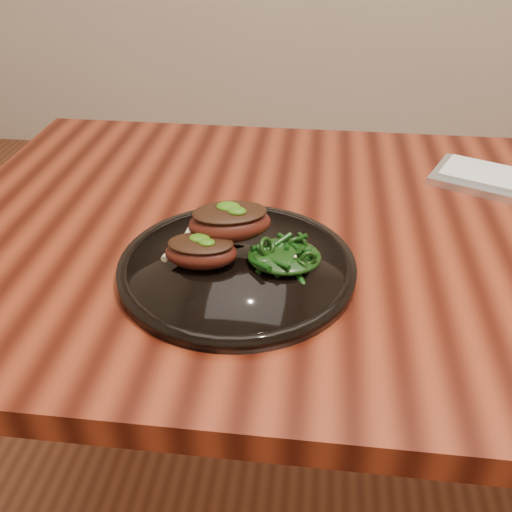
% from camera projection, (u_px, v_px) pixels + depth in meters
% --- Properties ---
extents(desk, '(1.60, 0.80, 0.75)m').
position_uv_depth(desk, '(450.00, 279.00, 0.90)').
color(desk, black).
rests_on(desk, ground).
extents(plate, '(0.32, 0.32, 0.02)m').
position_uv_depth(plate, '(237.00, 267.00, 0.76)').
color(plate, black).
rests_on(plate, desk).
extents(lamb_chop_front, '(0.10, 0.07, 0.04)m').
position_uv_depth(lamb_chop_front, '(201.00, 251.00, 0.74)').
color(lamb_chop_front, '#43140C').
rests_on(lamb_chop_front, plate).
extents(lamb_chop_back, '(0.13, 0.10, 0.05)m').
position_uv_depth(lamb_chop_back, '(229.00, 221.00, 0.76)').
color(lamb_chop_back, '#43140C').
rests_on(lamb_chop_back, plate).
extents(herb_smear, '(0.08, 0.05, 0.01)m').
position_uv_depth(herb_smear, '(217.00, 232.00, 0.82)').
color(herb_smear, '#1C4407').
rests_on(herb_smear, plate).
extents(greens_heap, '(0.10, 0.09, 0.04)m').
position_uv_depth(greens_heap, '(284.00, 252.00, 0.75)').
color(greens_heap, black).
rests_on(greens_heap, plate).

